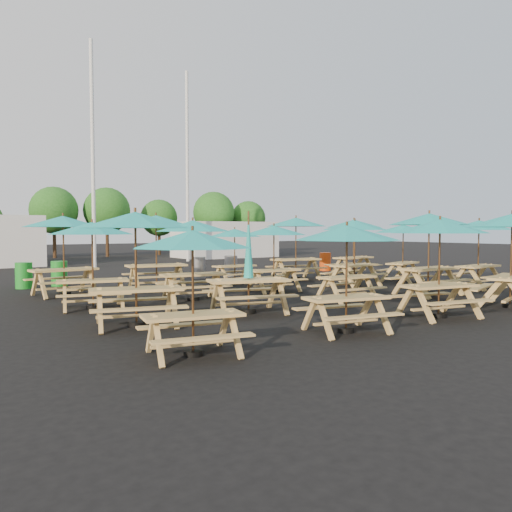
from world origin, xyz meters
TOP-DOWN VIEW (x-y plane):
  - ground at (0.00, 0.00)m, footprint 120.00×120.00m
  - picnic_unit_0 at (-6.12, -5.79)m, footprint 2.29×2.29m
  - picnic_unit_1 at (-6.00, -2.95)m, footprint 2.83×2.83m
  - picnic_unit_2 at (-6.07, -0.08)m, footprint 2.58×2.58m
  - picnic_unit_3 at (-6.07, 3.03)m, footprint 2.62×2.62m
  - picnic_unit_4 at (-2.81, -5.83)m, footprint 2.42×2.42m
  - picnic_unit_5 at (-3.16, -2.87)m, footprint 2.31×2.13m
  - picnic_unit_6 at (-3.28, -0.16)m, footprint 2.54×2.54m
  - picnic_unit_7 at (-3.11, 2.91)m, footprint 2.71×2.71m
  - picnic_unit_8 at (0.14, -5.80)m, footprint 2.57×2.57m
  - picnic_unit_9 at (0.20, -2.76)m, footprint 2.16×2.16m
  - picnic_unit_10 at (-0.18, 0.20)m, footprint 2.26×2.26m
  - picnic_unit_11 at (0.02, 2.96)m, footprint 2.10×2.10m
  - picnic_unit_12 at (2.95, -5.92)m, footprint 3.00×3.00m
  - picnic_unit_13 at (3.25, -3.17)m, footprint 2.52×2.52m
  - picnic_unit_14 at (3.05, -0.22)m, footprint 2.50×2.50m
  - picnic_unit_15 at (2.94, 2.97)m, footprint 2.82×2.82m
  - picnic_unit_17 at (6.23, -2.96)m, footprint 2.46×2.46m
  - picnic_unit_18 at (5.86, -0.03)m, footprint 2.72×2.72m
  - picnic_unit_19 at (5.98, 2.76)m, footprint 2.67×2.67m
  - waste_bin_0 at (-6.79, 5.69)m, footprint 0.56×0.56m
  - waste_bin_1 at (-5.60, 5.80)m, footprint 0.56×0.56m
  - waste_bin_2 at (-0.18, 5.48)m, footprint 0.56×0.56m
  - waste_bin_3 at (1.50, 5.68)m, footprint 0.56×0.56m
  - waste_bin_4 at (6.84, 5.54)m, footprint 0.56×0.56m
  - mast_0 at (-2.00, 14.00)m, footprint 0.20×0.20m
  - mast_1 at (4.50, 16.00)m, footprint 0.20×0.20m
  - event_tent_1 at (9.00, 19.00)m, footprint 7.00×4.00m
  - tree_3 at (-1.75, 24.72)m, footprint 3.36×3.36m
  - tree_4 at (1.90, 24.26)m, footprint 3.41×3.41m
  - tree_5 at (6.22, 24.67)m, footprint 2.94×2.94m
  - tree_6 at (10.23, 22.90)m, footprint 3.38×3.38m
  - tree_7 at (13.63, 22.92)m, footprint 2.95×2.95m

SIDE VIEW (x-z plane):
  - ground at x=0.00m, z-range 0.00..0.00m
  - waste_bin_0 at x=-6.79m, z-range 0.00..0.89m
  - waste_bin_1 at x=-5.60m, z-range 0.00..0.89m
  - waste_bin_2 at x=-0.18m, z-range 0.00..0.89m
  - waste_bin_3 at x=1.50m, z-range 0.00..0.89m
  - waste_bin_4 at x=6.84m, z-range 0.00..0.89m
  - picnic_unit_5 at x=-3.16m, z-range -0.22..2.24m
  - event_tent_1 at x=9.00m, z-range 0.00..2.60m
  - picnic_unit_0 at x=-6.12m, z-range 0.75..2.78m
  - picnic_unit_11 at x=0.02m, z-range 0.77..2.83m
  - picnic_unit_4 at x=-2.81m, z-range 0.79..2.91m
  - picnic_unit_9 at x=0.20m, z-range 0.79..2.92m
  - picnic_unit_10 at x=-0.18m, z-range 0.81..2.97m
  - picnic_unit_2 at x=-6.07m, z-range 0.83..3.05m
  - picnic_unit_18 at x=5.86m, z-range 0.83..3.06m
  - picnic_unit_8 at x=0.14m, z-range 0.84..3.11m
  - picnic_unit_6 at x=-3.28m, z-range 0.86..3.16m
  - picnic_unit_14 at x=3.05m, z-range 0.88..3.23m
  - picnic_unit_17 at x=6.23m, z-range 0.88..3.23m
  - picnic_unit_1 at x=-6.00m, z-range 0.89..3.30m
  - picnic_unit_12 at x=2.95m, z-range 0.91..3.36m
  - picnic_unit_3 at x=-6.07m, z-range 0.91..3.37m
  - picnic_unit_19 at x=5.98m, z-range 0.92..3.40m
  - picnic_unit_7 at x=-3.11m, z-range 0.94..3.46m
  - picnic_unit_15 at x=2.94m, z-range 0.94..3.47m
  - picnic_unit_13 at x=3.25m, z-range 0.94..3.48m
  - tree_5 at x=6.22m, z-range 0.75..5.20m
  - tree_7 at x=13.63m, z-range 0.75..5.23m
  - tree_3 at x=-1.75m, z-range 0.86..5.95m
  - tree_6 at x=10.23m, z-range 0.86..5.99m
  - tree_4 at x=1.90m, z-range 0.87..6.04m
  - mast_0 at x=-2.00m, z-range 0.00..12.00m
  - mast_1 at x=4.50m, z-range 0.00..12.00m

